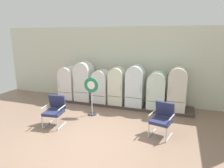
{
  "coord_description": "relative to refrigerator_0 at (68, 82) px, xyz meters",
  "views": [
    {
      "loc": [
        2.35,
        -4.59,
        2.82
      ],
      "look_at": [
        -0.18,
        2.75,
        0.95
      ],
      "focal_mm": 32.22,
      "sensor_mm": 36.0,
      "label": 1
    }
  ],
  "objects": [
    {
      "name": "refrigerator_1",
      "position": [
        0.78,
        -0.01,
        0.13
      ],
      "size": [
        0.7,
        0.68,
        1.65
      ],
      "color": "white",
      "rests_on": "display_plinth"
    },
    {
      "name": "refrigerator_0",
      "position": [
        0.0,
        0.0,
        0.0
      ],
      "size": [
        0.67,
        0.69,
        1.41
      ],
      "color": "white",
      "rests_on": "display_plinth"
    },
    {
      "name": "refrigerator_4",
      "position": [
        3.0,
        -0.02,
        0.11
      ],
      "size": [
        0.67,
        0.64,
        1.61
      ],
      "color": "white",
      "rests_on": "display_plinth"
    },
    {
      "name": "ground",
      "position": [
        2.28,
        -2.92,
        -0.87
      ],
      "size": [
        12.0,
        10.0,
        0.05
      ],
      "primitive_type": "cube",
      "color": "#876B58"
    },
    {
      "name": "refrigerator_3",
      "position": [
        2.26,
        -0.04,
        0.06
      ],
      "size": [
        0.6,
        0.62,
        1.5
      ],
      "color": "silver",
      "rests_on": "display_plinth"
    },
    {
      "name": "refrigerator_2",
      "position": [
        1.56,
        -0.01,
        -0.02
      ],
      "size": [
        0.64,
        0.68,
        1.36
      ],
      "color": "white",
      "rests_on": "display_plinth"
    },
    {
      "name": "display_plinth",
      "position": [
        2.28,
        0.1,
        -0.79
      ],
      "size": [
        5.93,
        0.95,
        0.1
      ],
      "primitive_type": "cube",
      "color": "#453732",
      "rests_on": "ground"
    },
    {
      "name": "refrigerator_5",
      "position": [
        3.83,
        0.01,
        0.0
      ],
      "size": [
        0.67,
        0.7,
        1.42
      ],
      "color": "silver",
      "rests_on": "display_plinth"
    },
    {
      "name": "sign_stand",
      "position": [
        1.69,
        -1.24,
        -0.12
      ],
      "size": [
        0.53,
        0.32,
        1.39
      ],
      "color": "#2D2D30",
      "rests_on": "ground"
    },
    {
      "name": "back_wall",
      "position": [
        2.28,
        0.74,
        0.76
      ],
      "size": [
        11.76,
        0.12,
        3.18
      ],
      "color": "silver",
      "rests_on": "ground"
    },
    {
      "name": "armchair_right",
      "position": [
        4.24,
        -1.96,
        -0.31
      ],
      "size": [
        0.71,
        0.78,
        0.96
      ],
      "color": "silver",
      "rests_on": "ground"
    },
    {
      "name": "armchair_left",
      "position": [
        0.93,
        -2.39,
        -0.31
      ],
      "size": [
        0.67,
        0.74,
        0.96
      ],
      "color": "silver",
      "rests_on": "ground"
    },
    {
      "name": "refrigerator_6",
      "position": [
        4.57,
        0.02,
        0.12
      ],
      "size": [
        0.64,
        0.73,
        1.62
      ],
      "color": "beige",
      "rests_on": "display_plinth"
    }
  ]
}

